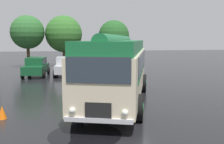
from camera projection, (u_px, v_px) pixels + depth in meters
ground_plane at (127, 101)px, 13.95m from camera, size 120.00×120.00×0.00m
vintage_bus at (117, 66)px, 13.56m from camera, size 5.68×10.33×3.49m
car_near_left at (36, 67)px, 23.28m from camera, size 2.27×4.35×1.66m
car_mid_left at (65, 66)px, 23.89m from camera, size 2.15×4.29×1.66m
car_mid_right at (96, 66)px, 24.15m from camera, size 2.02×4.23×1.66m
car_far_right at (125, 65)px, 25.20m from camera, size 2.15×4.29×1.66m
tree_left_of_centre at (27, 32)px, 29.99m from camera, size 3.84×3.84×6.00m
tree_centre at (64, 34)px, 31.16m from camera, size 4.35×4.35×6.07m
tree_right_of_centre at (114, 36)px, 32.01m from camera, size 3.77×3.77×5.59m
traffic_cone at (2, 112)px, 10.83m from camera, size 0.36×0.36×0.55m
puddle_patch at (85, 135)px, 9.03m from camera, size 2.54×2.54×0.01m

